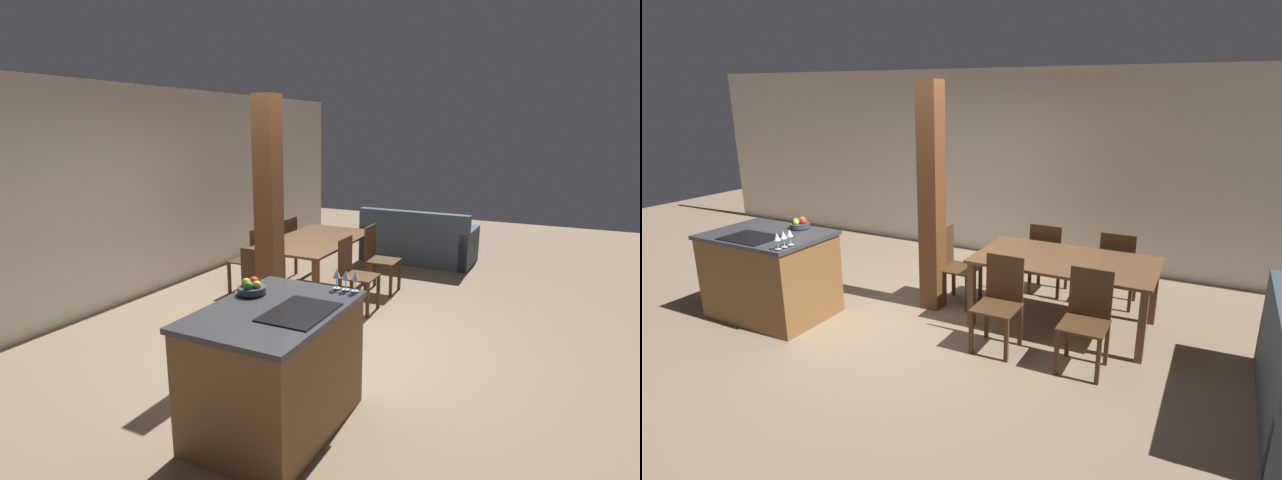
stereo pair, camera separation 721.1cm
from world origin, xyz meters
TOP-DOWN VIEW (x-y plane):
  - ground_plane at (0.00, 0.00)m, footprint 16.00×16.00m
  - wall_back at (0.00, 2.75)m, footprint 11.20×0.08m
  - kitchen_island at (-1.40, -0.45)m, footprint 1.28×0.90m
  - fruit_bowl at (-1.22, -0.14)m, footprint 0.22×0.22m
  - wine_glass_near at (-0.83, -0.83)m, footprint 0.06×0.06m
  - wine_glass_middle at (-0.83, -0.75)m, footprint 0.06×0.06m
  - wine_glass_far at (-0.83, -0.67)m, footprint 0.06×0.06m
  - dining_table at (1.51, 0.73)m, footprint 1.82×1.02m
  - dining_chair_near_left at (1.10, -0.00)m, footprint 0.40×0.40m
  - dining_chair_near_right at (1.92, -0.00)m, footprint 0.40×0.40m
  - dining_chair_far_left at (1.10, 1.47)m, footprint 0.40×0.40m
  - dining_chair_far_right at (1.92, 1.47)m, footprint 0.40×0.40m
  - dining_chair_head_end at (0.23, 0.73)m, footprint 0.40×0.40m
  - couch at (3.71, -0.05)m, footprint 0.95×1.79m
  - timber_post at (0.07, 0.52)m, footprint 0.23×0.23m

SIDE VIEW (x-z plane):
  - ground_plane at x=0.00m, z-range 0.00..0.00m
  - couch at x=3.71m, z-range -0.15..0.73m
  - dining_chair_near_left at x=1.10m, z-range 0.02..0.91m
  - dining_chair_near_right at x=1.92m, z-range 0.02..0.91m
  - dining_chair_far_left at x=1.10m, z-range 0.02..0.91m
  - dining_chair_far_right at x=1.92m, z-range 0.02..0.91m
  - dining_chair_head_end at x=0.23m, z-range 0.02..0.91m
  - kitchen_island at x=-1.40m, z-range 0.00..0.94m
  - dining_table at x=1.51m, z-range 0.28..1.01m
  - fruit_bowl at x=-1.22m, z-range 0.92..1.04m
  - wine_glass_near at x=-0.83m, z-range 0.97..1.13m
  - wine_glass_middle at x=-0.83m, z-range 0.97..1.13m
  - wine_glass_far at x=-0.83m, z-range 0.97..1.13m
  - timber_post at x=0.07m, z-range 0.00..2.50m
  - wall_back at x=0.00m, z-range 0.00..2.70m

